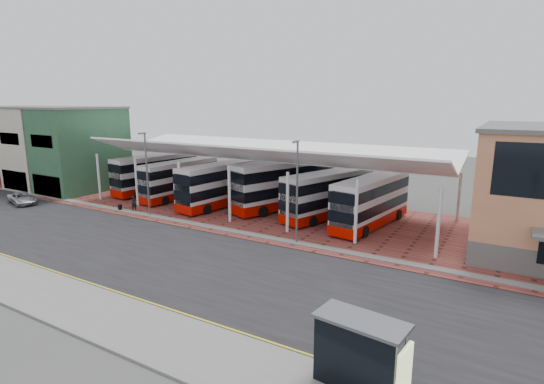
# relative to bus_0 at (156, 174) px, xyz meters

# --- Properties ---
(ground) EXTENTS (140.00, 140.00, 0.00)m
(ground) POSITION_rel_bus_0_xyz_m (21.39, -14.56, -2.29)
(ground) COLOR #40433F
(road) EXTENTS (120.00, 14.00, 0.02)m
(road) POSITION_rel_bus_0_xyz_m (21.39, -15.56, -2.28)
(road) COLOR black
(road) RESTS_ON ground
(forecourt) EXTENTS (72.00, 16.00, 0.06)m
(forecourt) POSITION_rel_bus_0_xyz_m (23.39, -1.56, -2.26)
(forecourt) COLOR brown
(forecourt) RESTS_ON ground
(sidewalk) EXTENTS (120.00, 4.00, 0.14)m
(sidewalk) POSITION_rel_bus_0_xyz_m (21.39, -23.56, -2.22)
(sidewalk) COLOR slate
(sidewalk) RESTS_ON ground
(north_kerb) EXTENTS (120.00, 0.80, 0.14)m
(north_kerb) POSITION_rel_bus_0_xyz_m (21.39, -8.36, -2.22)
(north_kerb) COLOR slate
(north_kerb) RESTS_ON ground
(yellow_line_near) EXTENTS (120.00, 0.12, 0.01)m
(yellow_line_near) POSITION_rel_bus_0_xyz_m (21.39, -21.56, -2.26)
(yellow_line_near) COLOR gold
(yellow_line_near) RESTS_ON road
(yellow_line_far) EXTENTS (120.00, 0.12, 0.01)m
(yellow_line_far) POSITION_rel_bus_0_xyz_m (21.39, -21.26, -2.26)
(yellow_line_far) COLOR gold
(yellow_line_far) RESTS_ON road
(canopy) EXTENTS (37.00, 11.63, 7.07)m
(canopy) POSITION_rel_bus_0_xyz_m (15.39, -0.63, 3.51)
(canopy) COLOR silver
(canopy) RESTS_ON ground
(shop_green) EXTENTS (6.40, 10.20, 10.22)m
(shop_green) POSITION_rel_bus_0_xyz_m (-8.61, -3.59, 2.83)
(shop_green) COLOR #2D5739
(shop_green) RESTS_ON ground
(shop_cream) EXTENTS (6.40, 10.20, 10.22)m
(shop_cream) POSITION_rel_bus_0_xyz_m (-15.11, -3.59, 2.83)
(shop_cream) COLOR #B6AF98
(shop_cream) RESTS_ON ground
(shop_brick) EXTENTS (6.40, 10.20, 10.22)m
(shop_brick) POSITION_rel_bus_0_xyz_m (-21.61, -3.59, 2.83)
(shop_brick) COLOR maroon
(shop_brick) RESTS_ON ground
(lamp_west) EXTENTS (0.16, 0.90, 8.07)m
(lamp_west) POSITION_rel_bus_0_xyz_m (7.39, -8.29, 2.07)
(lamp_west) COLOR #53565B
(lamp_west) RESTS_ON ground
(lamp_east) EXTENTS (0.16, 0.90, 8.07)m
(lamp_east) POSITION_rel_bus_0_xyz_m (23.39, -8.29, 2.07)
(lamp_east) COLOR #53565B
(lamp_east) RESTS_ON ground
(bus_0) EXTENTS (4.08, 11.12, 4.48)m
(bus_0) POSITION_rel_bus_0_xyz_m (0.00, 0.00, 0.00)
(bus_0) COLOR silver
(bus_0) RESTS_ON forecourt
(bus_1) EXTENTS (3.11, 10.40, 4.23)m
(bus_1) POSITION_rel_bus_0_xyz_m (4.75, -1.03, -0.13)
(bus_1) COLOR silver
(bus_1) RESTS_ON forecourt
(bus_2) EXTENTS (3.99, 11.22, 4.52)m
(bus_2) POSITION_rel_bus_0_xyz_m (11.13, -1.43, 0.02)
(bus_2) COLOR silver
(bus_2) RESTS_ON forecourt
(bus_3) EXTENTS (6.73, 12.19, 4.93)m
(bus_3) POSITION_rel_bus_0_xyz_m (17.20, 0.88, 0.23)
(bus_3) COLOR silver
(bus_3) RESTS_ON forecourt
(bus_4) EXTENTS (5.63, 10.83, 4.37)m
(bus_4) POSITION_rel_bus_0_xyz_m (22.56, -0.07, -0.05)
(bus_4) COLOR silver
(bus_4) RESTS_ON forecourt
(bus_5) EXTENTS (4.01, 10.85, 4.37)m
(bus_5) POSITION_rel_bus_0_xyz_m (26.92, -0.71, -0.05)
(bus_5) COLOR silver
(bus_5) RESTS_ON forecourt
(silver_car) EXTENTS (4.81, 3.06, 1.24)m
(silver_car) POSITION_rel_bus_0_xyz_m (-8.16, -11.69, -1.65)
(silver_car) COLOR #B0B3B9
(silver_car) RESTS_ON road
(pedestrian) EXTENTS (0.58, 0.68, 1.59)m
(pedestrian) POSITION_rel_bus_0_xyz_m (4.92, -7.91, -1.43)
(pedestrian) COLOR black
(pedestrian) RESTS_ON forecourt
(suitcase) EXTENTS (0.34, 0.24, 0.58)m
(suitcase) POSITION_rel_bus_0_xyz_m (3.37, -8.40, -1.94)
(suitcase) COLOR black
(suitcase) RESTS_ON forecourt
(bus_shelter) EXTENTS (3.70, 2.03, 2.83)m
(bus_shelter) POSITION_rel_bus_0_xyz_m (33.57, -22.64, -0.38)
(bus_shelter) COLOR black
(bus_shelter) RESTS_ON sidewalk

